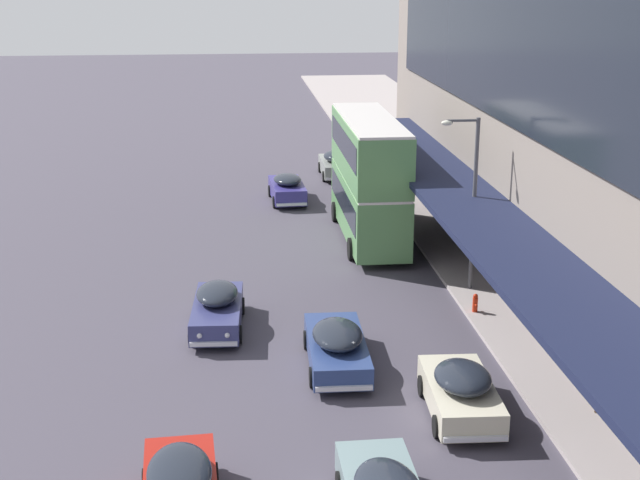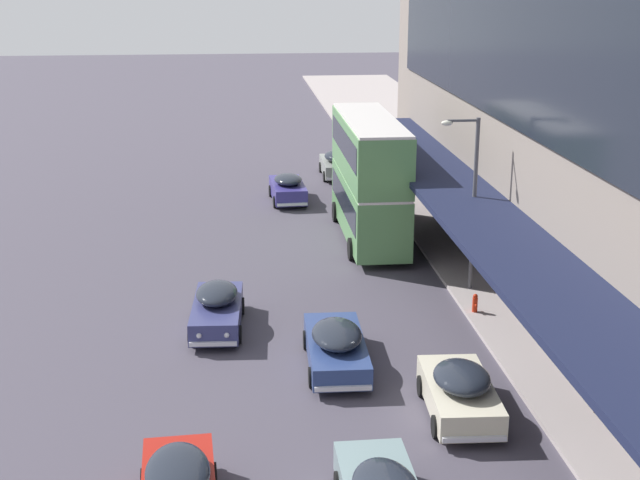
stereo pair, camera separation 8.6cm
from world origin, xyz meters
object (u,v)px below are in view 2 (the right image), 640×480
sedan_oncoming_front (217,308)px  fire_hydrant (475,303)px  sedan_lead_mid (337,164)px  sedan_lead_near (288,188)px  sedan_far_back (460,391)px  sedan_second_mid (336,345)px  transit_bus_kerbside_front (369,175)px  street_lamp (470,191)px  pedestrian_at_kerb (602,380)px

sedan_oncoming_front → fire_hydrant: size_ratio=6.65×
sedan_lead_mid → sedan_lead_near: bearing=-120.6°
sedan_far_back → sedan_second_mid: bearing=131.1°
transit_bus_kerbside_front → sedan_oncoming_front: size_ratio=2.09×
sedan_far_back → sedan_oncoming_front: sedan_far_back is taller
sedan_far_back → sedan_lead_mid: 30.75m
sedan_far_back → sedan_lead_near: (-3.33, 24.95, -0.01)m
sedan_second_mid → street_lamp: bearing=47.1°
sedan_lead_mid → fire_hydrant: size_ratio=6.29×
sedan_oncoming_front → sedan_lead_near: (3.68, 17.68, 0.01)m
sedan_second_mid → sedan_lead_near: sedan_lead_near is taller
sedan_second_mid → fire_hydrant: sedan_second_mid is taller
sedan_oncoming_front → sedan_lead_near: 18.06m
fire_hydrant → sedan_second_mid: bearing=-145.4°
sedan_lead_near → fire_hydrant: size_ratio=6.22×
sedan_oncoming_front → pedestrian_at_kerb: bearing=-35.2°
sedan_oncoming_front → sedan_second_mid: size_ratio=0.95×
sedan_oncoming_front → sedan_lead_near: sedan_lead_near is taller
sedan_far_back → sedan_second_mid: sedan_far_back is taller
sedan_far_back → sedan_second_mid: size_ratio=0.88×
sedan_far_back → fire_hydrant: size_ratio=6.14×
sedan_lead_mid → fire_hydrant: sedan_lead_mid is taller
sedan_lead_mid → street_lamp: 21.16m
fire_hydrant → sedan_far_back: bearing=-108.3°
sedan_lead_mid → pedestrian_at_kerb: size_ratio=2.37×
sedan_second_mid → street_lamp: 9.37m
sedan_oncoming_front → pedestrian_at_kerb: pedestrian_at_kerb is taller
pedestrian_at_kerb → street_lamp: street_lamp is taller
sedan_lead_near → pedestrian_at_kerb: 26.48m
sedan_lead_near → sedan_lead_mid: bearing=59.4°
sedan_lead_mid → street_lamp: street_lamp is taller
sedan_lead_near → pedestrian_at_kerb: (7.32, -25.44, 0.40)m
transit_bus_kerbside_front → street_lamp: street_lamp is taller
sedan_oncoming_front → street_lamp: bearing=15.7°
transit_bus_kerbside_front → sedan_lead_near: transit_bus_kerbside_front is taller
sedan_lead_near → street_lamp: street_lamp is taller
sedan_second_mid → pedestrian_at_kerb: pedestrian_at_kerb is taller
sedan_lead_mid → pedestrian_at_kerb: pedestrian_at_kerb is taller
pedestrian_at_kerb → street_lamp: size_ratio=0.27×
transit_bus_kerbside_front → pedestrian_at_kerb: 18.53m
transit_bus_kerbside_front → sedan_oncoming_front: bearing=-124.4°
sedan_lead_mid → sedan_lead_near: (-3.43, -5.80, -0.03)m
sedan_lead_near → street_lamp: size_ratio=0.64×
fire_hydrant → pedestrian_at_kerb: bearing=-79.4°
sedan_oncoming_front → street_lamp: (9.80, 2.76, 3.36)m
street_lamp → transit_bus_kerbside_front: bearing=110.5°
transit_bus_kerbside_front → sedan_lead_near: 8.50m
sedan_far_back → street_lamp: bearing=74.4°
pedestrian_at_kerb → fire_hydrant: size_ratio=2.65×
pedestrian_at_kerb → sedan_second_mid: bearing=150.1°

